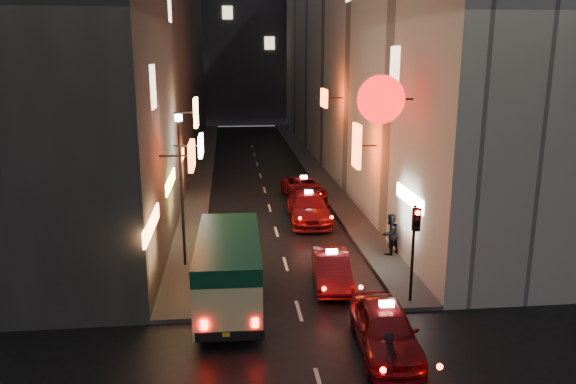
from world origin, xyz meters
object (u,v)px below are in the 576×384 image
object	(u,v)px
minibus	(229,264)
traffic_light	(415,234)
pedestrian_crossing	(390,356)
lamp_post	(181,181)
taxi_near	(386,325)

from	to	relation	value
minibus	traffic_light	xyz separation A→B (m)	(6.38, -0.50, 1.04)
minibus	pedestrian_crossing	distance (m)	6.76
pedestrian_crossing	traffic_light	world-z (taller)	traffic_light
pedestrian_crossing	lamp_post	bearing A→B (deg)	48.71
taxi_near	pedestrian_crossing	bearing A→B (deg)	-102.31
minibus	taxi_near	xyz separation A→B (m)	(4.60, -3.44, -0.80)
taxi_near	traffic_light	xyz separation A→B (m)	(1.78, 2.94, 1.85)
taxi_near	traffic_light	size ratio (longest dim) A/B	1.54
minibus	traffic_light	size ratio (longest dim) A/B	1.74
traffic_light	minibus	bearing A→B (deg)	175.51
minibus	pedestrian_crossing	xyz separation A→B (m)	(4.21, -5.23, -0.76)
pedestrian_crossing	lamp_post	distance (m)	11.41
taxi_near	pedestrian_crossing	xyz separation A→B (m)	(-0.39, -1.79, 0.05)
lamp_post	taxi_near	bearing A→B (deg)	-49.32
pedestrian_crossing	traffic_light	distance (m)	5.51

